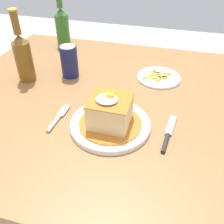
# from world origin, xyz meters

# --- Properties ---
(ground_plane) EXTENTS (6.00, 6.00, 0.00)m
(ground_plane) POSITION_xyz_m (0.00, 0.00, 0.00)
(ground_plane) COLOR #B7B2A8
(dining_table) EXTENTS (1.18, 0.98, 0.75)m
(dining_table) POSITION_xyz_m (0.00, 0.00, 0.65)
(dining_table) COLOR olive
(dining_table) RESTS_ON ground_plane
(main_plate) EXTENTS (0.24, 0.24, 0.02)m
(main_plate) POSITION_xyz_m (0.03, -0.15, 0.76)
(main_plate) COLOR white
(main_plate) RESTS_ON dining_table
(sandwich_meal) EXTENTS (0.19, 0.19, 0.11)m
(sandwich_meal) POSITION_xyz_m (0.03, -0.15, 0.81)
(sandwich_meal) COLOR #C66B23
(sandwich_meal) RESTS_ON main_plate
(fork) EXTENTS (0.02, 0.14, 0.01)m
(fork) POSITION_xyz_m (-0.13, -0.16, 0.76)
(fork) COLOR silver
(fork) RESTS_ON dining_table
(knife) EXTENTS (0.03, 0.17, 0.01)m
(knife) POSITION_xyz_m (0.20, -0.16, 0.76)
(knife) COLOR #262628
(knife) RESTS_ON dining_table
(soda_can) EXTENTS (0.07, 0.07, 0.12)m
(soda_can) POSITION_xyz_m (-0.20, 0.11, 0.82)
(soda_can) COLOR #191E51
(soda_can) RESTS_ON dining_table
(beer_bottle_green) EXTENTS (0.06, 0.06, 0.27)m
(beer_bottle_green) POSITION_xyz_m (-0.35, 0.39, 0.85)
(beer_bottle_green) COLOR #2D6B23
(beer_bottle_green) RESTS_ON dining_table
(beer_bottle_amber) EXTENTS (0.06, 0.06, 0.27)m
(beer_bottle_amber) POSITION_xyz_m (-0.35, 0.04, 0.85)
(beer_bottle_amber) COLOR brown
(beer_bottle_amber) RESTS_ON dining_table
(side_plate_fries) EXTENTS (0.17, 0.17, 0.02)m
(side_plate_fries) POSITION_xyz_m (0.14, 0.18, 0.76)
(side_plate_fries) COLOR white
(side_plate_fries) RESTS_ON dining_table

